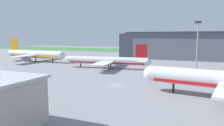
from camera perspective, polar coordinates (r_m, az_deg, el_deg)
name	(u,v)px	position (r m, az deg, el deg)	size (l,w,h in m)	color
ground_plane	(117,85)	(66.79, 1.19, -5.75)	(440.00, 440.00, 0.00)	gray
grass_field_strip	(179,52)	(218.98, 16.73, 2.78)	(440.00, 56.00, 0.08)	#3C7C3E
maintenance_hangar	(185,46)	(154.99, 18.11, 4.24)	(80.52, 32.33, 17.62)	#383D47
airliner_far_left	(35,55)	(135.64, -19.12, 2.05)	(40.22, 33.56, 13.66)	silver
airliner_far_right	(107,61)	(101.45, -1.37, 0.57)	(40.53, 31.67, 11.12)	silver
apron_light_mast	(197,44)	(87.60, 21.02, 4.51)	(2.40, 0.50, 20.05)	#99999E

